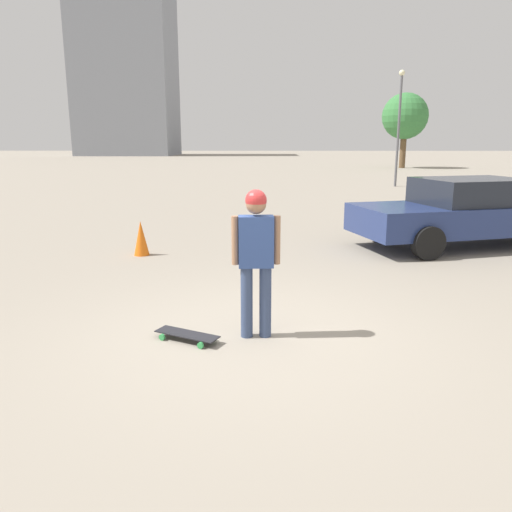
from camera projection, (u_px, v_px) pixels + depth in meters
The scene contains 8 objects.
ground_plane at pixel (256, 336), 5.82m from camera, with size 220.00×220.00×0.00m, color gray.
person at pixel (256, 250), 5.59m from camera, with size 0.55×0.24×1.71m.
skateboard at pixel (187, 335), 5.67m from camera, with size 0.78×0.53×0.09m.
car_parked_near at pixel (467, 212), 10.62m from camera, with size 5.08×3.10×1.45m.
building_block_distant at pixel (127, 73), 76.07m from camera, with size 14.06×12.09×24.48m.
tree_distant at pixel (405, 117), 40.80m from camera, with size 3.72×3.72×6.05m.
traffic_cone at pixel (141, 238), 9.87m from camera, with size 0.30×0.30×0.69m.
lamp_post at pixel (399, 119), 24.13m from camera, with size 0.28×0.28×5.51m.
Camera 1 is at (0.12, -5.45, 2.22)m, focal length 35.00 mm.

